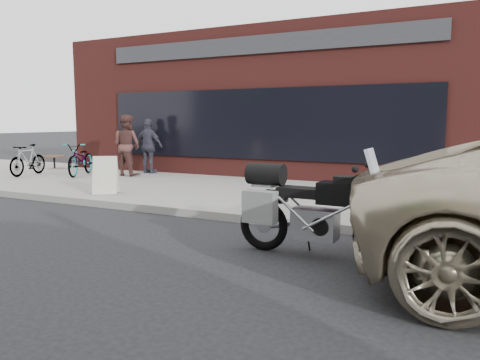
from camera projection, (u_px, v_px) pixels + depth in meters
name	position (u px, v px, depth m)	size (l,w,h in m)	color
ground	(57.00, 299.00, 4.70)	(120.00, 120.00, 0.00)	black
near_sidewalk	(297.00, 195.00, 10.88)	(44.00, 6.00, 0.15)	gray
storefront	(311.00, 109.00, 17.69)	(14.00, 10.07, 4.50)	#58201C
motorcycle	(307.00, 210.00, 6.12)	(2.31, 0.74, 1.46)	black
bicycle_front	(81.00, 159.00, 14.15)	(0.65, 1.86, 0.98)	gray
bicycle_rear	(28.00, 160.00, 14.10)	(0.44, 1.56, 0.94)	gray
sandwich_sign	(106.00, 175.00, 10.57)	(0.71, 0.70, 0.85)	beige
cafe_table	(54.00, 157.00, 16.23)	(0.78, 0.78, 0.44)	black
cafe_patron_left	(127.00, 145.00, 14.01)	(0.89, 0.69, 1.83)	#4E2D29
cafe_patron_right	(149.00, 146.00, 14.65)	(1.00, 0.42, 1.71)	#373746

